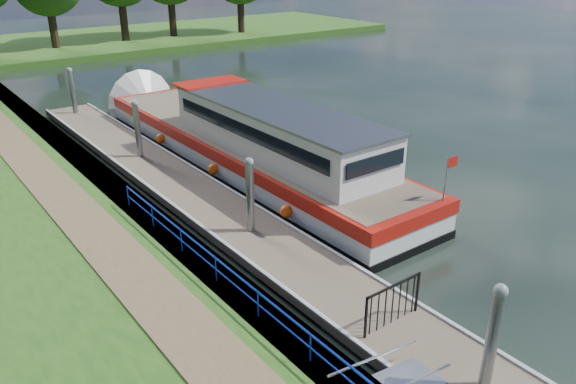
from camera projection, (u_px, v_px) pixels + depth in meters
bank_edge at (105, 187)px, 21.93m from camera, size 1.10×90.00×0.78m
far_bank at (114, 40)px, 57.09m from camera, size 60.00×18.00×0.60m
footpath at (129, 268)px, 15.61m from camera, size 1.60×40.00×0.05m
blue_fence at (283, 318)px, 12.65m from camera, size 0.04×18.04×0.72m
pontoon at (188, 193)px, 21.95m from camera, size 2.50×30.00×0.56m
mooring_piles at (186, 166)px, 21.51m from camera, size 0.30×27.30×3.55m
gate_panel at (393, 298)px, 13.64m from camera, size 1.85×0.05×1.15m
barge at (238, 141)px, 24.99m from camera, size 4.36×21.15×4.78m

